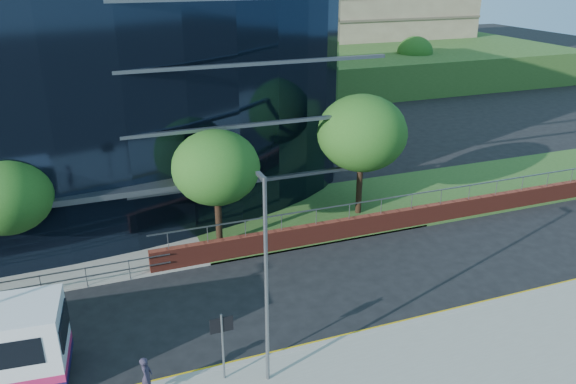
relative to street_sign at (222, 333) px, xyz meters
name	(u,v)px	position (x,y,z in m)	size (l,w,h in m)	color
ground	(96,383)	(-4.50, 1.59, -2.15)	(200.00, 200.00, 0.00)	black
grass_verge	(456,190)	(19.50, 12.59, -2.09)	(36.00, 8.00, 0.12)	#2D511E
retaining_wall	(439,212)	(15.50, 8.89, -1.54)	(34.00, 0.40, 2.11)	maroon
street_sign	(222,333)	(0.00, 0.00, 0.00)	(0.85, 0.09, 2.80)	slate
tree_far_b	(7,196)	(-7.50, 11.09, 2.06)	(4.29, 4.29, 6.05)	black
tree_far_c	(216,168)	(2.50, 10.59, 2.39)	(4.62, 4.62, 6.51)	black
tree_far_d	(362,133)	(11.50, 11.59, 3.04)	(5.28, 5.28, 7.44)	black
tree_dist_e	(299,59)	(19.50, 41.59, 2.39)	(4.62, 4.62, 6.51)	black
tree_dist_f	(415,52)	(35.50, 43.59, 2.06)	(4.29, 4.29, 6.05)	black
streetlight_east	(266,278)	(1.50, -0.59, 2.29)	(0.15, 0.77, 8.00)	slate
pedestrian	(147,377)	(-2.75, 0.09, -1.20)	(0.59, 0.38, 1.61)	#262131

